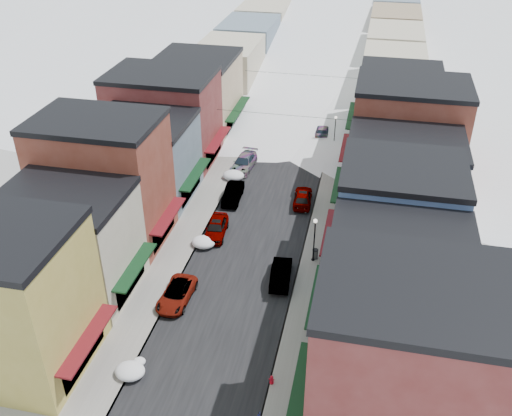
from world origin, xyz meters
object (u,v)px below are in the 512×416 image
at_px(car_silver_sedan, 216,228).
at_px(trash_can, 315,254).
at_px(car_dark_hatch, 233,193).
at_px(streetlamp_near, 315,235).
at_px(car_white_suv, 177,294).
at_px(fire_hydrant, 272,380).
at_px(car_green_sedan, 281,273).

relative_size(car_silver_sedan, trash_can, 5.05).
bearing_deg(car_dark_hatch, streetlamp_near, -45.88).
distance_m(trash_can, streetlamp_near, 2.37).
relative_size(car_silver_sedan, streetlamp_near, 1.08).
bearing_deg(streetlamp_near, trash_can, 68.24).
distance_m(car_white_suv, trash_can, 13.46).
height_order(car_silver_sedan, car_dark_hatch, car_silver_sedan).
bearing_deg(car_silver_sedan, car_white_suv, -98.06).
xyz_separation_m(car_dark_hatch, streetlamp_near, (9.96, -9.27, 2.17)).
height_order(car_white_suv, trash_can, car_white_suv).
xyz_separation_m(car_silver_sedan, trash_can, (10.06, -2.03, -0.19)).
bearing_deg(fire_hydrant, car_dark_hatch, 110.20).
xyz_separation_m(car_green_sedan, trash_can, (2.56, 3.74, -0.16)).
bearing_deg(car_green_sedan, trash_can, -129.47).
bearing_deg(trash_can, car_green_sedan, -124.44).
bearing_deg(car_white_suv, car_dark_hatch, 89.64).
bearing_deg(car_dark_hatch, fire_hydrant, -72.72).
xyz_separation_m(car_dark_hatch, trash_can, (10.09, -8.93, -0.16)).
relative_size(car_white_suv, trash_can, 5.27).
bearing_deg(car_green_sedan, car_white_suv, 24.16).
xyz_separation_m(car_silver_sedan, car_dark_hatch, (-0.04, 6.90, -0.02)).
bearing_deg(trash_can, car_dark_hatch, 138.49).
bearing_deg(car_white_suv, car_green_sedan, 30.65).
height_order(car_white_suv, car_dark_hatch, car_dark_hatch).
bearing_deg(car_white_suv, car_silver_sedan, 88.23).
relative_size(car_white_suv, car_green_sedan, 1.05).
bearing_deg(trash_can, car_white_suv, -142.21).
height_order(car_white_suv, fire_hydrant, car_white_suv).
bearing_deg(car_green_sedan, streetlamp_near, -130.57).
distance_m(car_silver_sedan, streetlamp_near, 10.43).
relative_size(car_silver_sedan, car_green_sedan, 1.00).
xyz_separation_m(car_dark_hatch, car_green_sedan, (7.53, -12.67, -0.01)).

